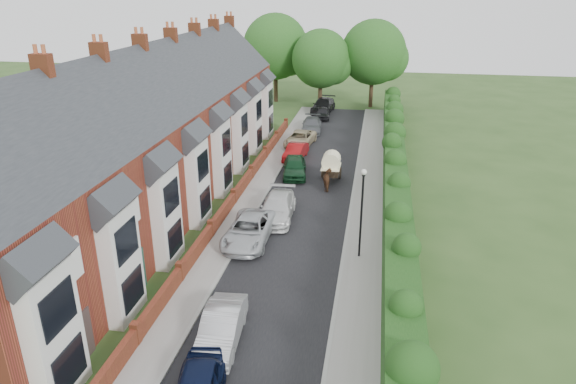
{
  "coord_description": "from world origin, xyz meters",
  "views": [
    {
      "loc": [
        3.86,
        -21.05,
        13.94
      ],
      "look_at": [
        -1.16,
        7.45,
        2.2
      ],
      "focal_mm": 32.0,
      "sensor_mm": 36.0,
      "label": 1
    }
  ],
  "objects_px": {
    "lamppost": "(362,203)",
    "car_black": "(322,113)",
    "horse": "(328,180)",
    "horse_cart": "(331,164)",
    "car_grey": "(312,125)",
    "car_beige": "(300,139)",
    "car_red": "(296,152)",
    "car_silver_b": "(249,230)",
    "car_green": "(295,167)",
    "car_silver_a": "(221,328)",
    "car_white": "(277,208)"
  },
  "relations": [
    {
      "from": "car_silver_b",
      "to": "car_white",
      "type": "distance_m",
      "value": 3.58
    },
    {
      "from": "horse",
      "to": "car_silver_b",
      "type": "bearing_deg",
      "value": 56.26
    },
    {
      "from": "lamppost",
      "to": "horse_cart",
      "type": "height_order",
      "value": "lamppost"
    },
    {
      "from": "lamppost",
      "to": "car_black",
      "type": "height_order",
      "value": "lamppost"
    },
    {
      "from": "car_silver_b",
      "to": "car_white",
      "type": "xyz_separation_m",
      "value": [
        1.0,
        3.43,
        0.0
      ]
    },
    {
      "from": "car_silver_b",
      "to": "horse",
      "type": "bearing_deg",
      "value": 67.8
    },
    {
      "from": "car_black",
      "to": "horse",
      "type": "bearing_deg",
      "value": -88.1
    },
    {
      "from": "horse_cart",
      "to": "lamppost",
      "type": "bearing_deg",
      "value": -76.97
    },
    {
      "from": "lamppost",
      "to": "car_white",
      "type": "xyz_separation_m",
      "value": [
        -5.4,
        4.28,
        -2.57
      ]
    },
    {
      "from": "horse_cart",
      "to": "horse",
      "type": "bearing_deg",
      "value": -90.0
    },
    {
      "from": "horse_cart",
      "to": "car_beige",
      "type": "bearing_deg",
      "value": 113.04
    },
    {
      "from": "car_green",
      "to": "car_grey",
      "type": "bearing_deg",
      "value": 83.44
    },
    {
      "from": "car_green",
      "to": "car_beige",
      "type": "distance_m",
      "value": 8.18
    },
    {
      "from": "car_white",
      "to": "car_beige",
      "type": "distance_m",
      "value": 16.1
    },
    {
      "from": "horse",
      "to": "car_beige",
      "type": "bearing_deg",
      "value": -81.83
    },
    {
      "from": "car_red",
      "to": "horse",
      "type": "relative_size",
      "value": 2.36
    },
    {
      "from": "car_red",
      "to": "car_grey",
      "type": "relative_size",
      "value": 0.85
    },
    {
      "from": "car_beige",
      "to": "lamppost",
      "type": "bearing_deg",
      "value": -65.48
    },
    {
      "from": "lamppost",
      "to": "car_grey",
      "type": "bearing_deg",
      "value": 103.26
    },
    {
      "from": "car_grey",
      "to": "horse",
      "type": "bearing_deg",
      "value": -82.99
    },
    {
      "from": "car_beige",
      "to": "horse",
      "type": "relative_size",
      "value": 2.81
    },
    {
      "from": "car_black",
      "to": "horse_cart",
      "type": "xyz_separation_m",
      "value": [
        2.83,
        -19.38,
        0.68
      ]
    },
    {
      "from": "car_beige",
      "to": "horse",
      "type": "height_order",
      "value": "horse"
    },
    {
      "from": "horse",
      "to": "lamppost",
      "type": "bearing_deg",
      "value": 94.16
    },
    {
      "from": "car_white",
      "to": "car_beige",
      "type": "bearing_deg",
      "value": 91.12
    },
    {
      "from": "lamppost",
      "to": "horse",
      "type": "distance_m",
      "value": 10.47
    },
    {
      "from": "car_silver_b",
      "to": "car_red",
      "type": "relative_size",
      "value": 1.31
    },
    {
      "from": "car_black",
      "to": "horse",
      "type": "height_order",
      "value": "horse"
    },
    {
      "from": "car_grey",
      "to": "car_silver_a",
      "type": "bearing_deg",
      "value": -93.78
    },
    {
      "from": "car_silver_b",
      "to": "car_white",
      "type": "height_order",
      "value": "car_white"
    },
    {
      "from": "car_grey",
      "to": "horse",
      "type": "relative_size",
      "value": 2.79
    },
    {
      "from": "car_red",
      "to": "horse",
      "type": "bearing_deg",
      "value": -55.85
    },
    {
      "from": "car_red",
      "to": "horse",
      "type": "xyz_separation_m",
      "value": [
        3.48,
        -6.57,
        0.06
      ]
    },
    {
      "from": "car_green",
      "to": "car_silver_b",
      "type": "bearing_deg",
      "value": -102.38
    },
    {
      "from": "car_grey",
      "to": "horse_cart",
      "type": "relative_size",
      "value": 1.47
    },
    {
      "from": "car_silver_a",
      "to": "car_beige",
      "type": "distance_m",
      "value": 28.56
    },
    {
      "from": "car_silver_b",
      "to": "horse_cart",
      "type": "xyz_separation_m",
      "value": [
        3.71,
        10.77,
        0.59
      ]
    },
    {
      "from": "car_silver_a",
      "to": "car_green",
      "type": "relative_size",
      "value": 0.99
    },
    {
      "from": "lamppost",
      "to": "car_silver_a",
      "type": "distance_m",
      "value": 10.11
    },
    {
      "from": "car_beige",
      "to": "car_white",
      "type": "bearing_deg",
      "value": -79.36
    },
    {
      "from": "car_silver_a",
      "to": "car_green",
      "type": "xyz_separation_m",
      "value": [
        -0.26,
        20.4,
        0.03
      ]
    },
    {
      "from": "car_black",
      "to": "horse_cart",
      "type": "height_order",
      "value": "horse_cart"
    },
    {
      "from": "car_silver_a",
      "to": "car_white",
      "type": "height_order",
      "value": "car_white"
    },
    {
      "from": "car_black",
      "to": "car_green",
      "type": "bearing_deg",
      "value": -95.91
    },
    {
      "from": "car_white",
      "to": "car_green",
      "type": "xyz_separation_m",
      "value": [
        -0.19,
        7.92,
        0.02
      ]
    },
    {
      "from": "car_red",
      "to": "horse_cart",
      "type": "height_order",
      "value": "horse_cart"
    },
    {
      "from": "horse_cart",
      "to": "car_grey",
      "type": "bearing_deg",
      "value": 103.45
    },
    {
      "from": "car_grey",
      "to": "car_red",
      "type": "bearing_deg",
      "value": -96.08
    },
    {
      "from": "lamppost",
      "to": "car_silver_b",
      "type": "xyz_separation_m",
      "value": [
        -6.4,
        0.85,
        -2.57
      ]
    },
    {
      "from": "lamppost",
      "to": "car_black",
      "type": "xyz_separation_m",
      "value": [
        -5.52,
        31.0,
        -2.65
      ]
    }
  ]
}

